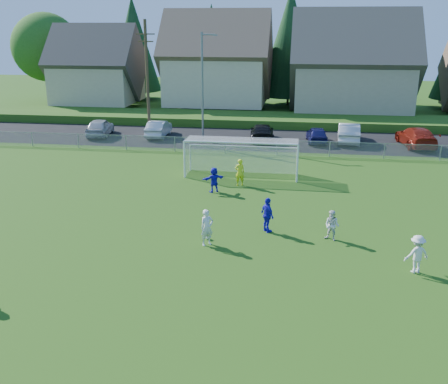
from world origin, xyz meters
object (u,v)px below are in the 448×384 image
(goalkeeper, at_px, (240,172))
(car_f, at_px, (349,133))
(car_d, at_px, (262,132))
(car_g, at_px, (416,137))
(soccer_goal, at_px, (242,152))
(player_blue_a, at_px, (267,215))
(soccer_ball, at_px, (208,237))
(car_e, at_px, (317,135))
(car_a, at_px, (100,127))
(car_b, at_px, (159,129))
(player_white_b, at_px, (332,226))
(player_white_c, at_px, (417,254))
(player_white_a, at_px, (207,228))
(player_blue_b, at_px, (214,180))

(goalkeeper, distance_m, car_f, 15.76)
(car_d, relative_size, car_g, 0.89)
(car_d, bearing_deg, car_f, 178.20)
(car_g, distance_m, soccer_goal, 16.92)
(player_blue_a, distance_m, car_d, 20.79)
(goalkeeper, relative_size, car_d, 0.35)
(soccer_goal, bearing_deg, soccer_ball, -91.66)
(car_d, relative_size, car_e, 1.23)
(car_d, distance_m, car_f, 7.33)
(goalkeeper, xyz_separation_m, car_a, (-14.24, 13.22, -0.08))
(car_d, bearing_deg, car_a, -4.79)
(player_blue_a, xyz_separation_m, car_b, (-11.14, 21.01, -0.14))
(soccer_ball, relative_size, player_blue_a, 0.13)
(car_d, bearing_deg, player_white_b, 97.80)
(player_white_c, xyz_separation_m, car_a, (-22.74, 24.05, -0.03))
(soccer_ball, bearing_deg, car_a, 122.10)
(car_b, bearing_deg, player_white_a, 108.59)
(player_white_b, distance_m, car_b, 25.84)
(player_white_a, bearing_deg, player_blue_b, 58.17)
(player_blue_a, relative_size, car_d, 0.35)
(player_blue_b, distance_m, car_d, 14.95)
(player_white_a, height_order, player_white_b, player_white_a)
(car_a, distance_m, car_e, 19.25)
(player_white_a, xyz_separation_m, player_blue_a, (2.61, 1.99, 0.02))
(player_white_c, relative_size, car_f, 0.32)
(car_a, xyz_separation_m, car_f, (21.90, 0.55, 0.05))
(soccer_goal, bearing_deg, car_a, 142.26)
(car_b, height_order, car_g, car_g)
(player_white_b, relative_size, player_blue_a, 0.84)
(player_blue_a, height_order, car_b, player_blue_a)
(player_white_a, distance_m, player_white_b, 5.83)
(player_blue_b, bearing_deg, player_white_c, 102.46)
(player_white_c, distance_m, car_d, 25.50)
(car_f, bearing_deg, car_d, 6.52)
(player_white_a, relative_size, goalkeeper, 1.00)
(soccer_ball, height_order, car_e, car_e)
(goalkeeper, bearing_deg, player_white_c, 104.58)
(player_white_b, relative_size, car_b, 0.33)
(car_e, relative_size, car_g, 0.73)
(soccer_ball, relative_size, player_white_b, 0.15)
(car_b, distance_m, car_g, 21.94)
(player_white_c, xyz_separation_m, soccer_goal, (-8.64, 13.14, 0.82))
(car_f, relative_size, car_g, 0.91)
(player_blue_b, relative_size, car_a, 0.33)
(player_white_a, bearing_deg, soccer_ball, 57.70)
(car_a, xyz_separation_m, soccer_goal, (14.10, -10.91, 0.85))
(goalkeeper, bearing_deg, player_blue_a, 83.25)
(car_f, bearing_deg, car_g, 174.09)
(player_blue_a, relative_size, car_f, 0.35)
(player_blue_b, xyz_separation_m, goalkeeper, (1.37, 1.52, 0.09))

